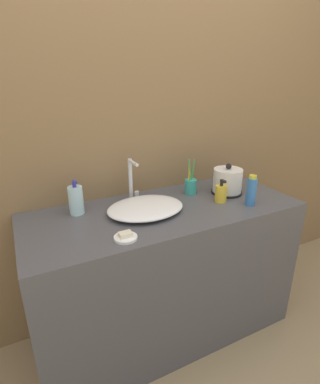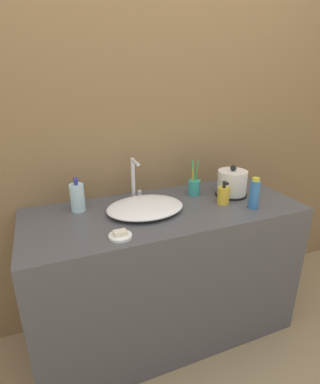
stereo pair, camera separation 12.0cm
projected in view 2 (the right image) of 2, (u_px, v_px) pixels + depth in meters
ground_plane at (186, 366)px, 1.61m from camera, size 12.00×12.00×0.00m
wall_back at (145, 107)px, 1.66m from camera, size 6.00×0.04×2.60m
vanity_counter at (165, 273)px, 1.72m from camera, size 1.45×0.58×0.81m
sink_basin at (145, 207)px, 1.53m from camera, size 0.40×0.31×0.05m
faucet at (134, 178)px, 1.66m from camera, size 0.06×0.11×0.23m
electric_kettle at (232, 184)px, 1.72m from camera, size 0.18×0.18×0.18m
toothbrush_cup at (194, 187)px, 1.74m from camera, size 0.07×0.07×0.21m
lotion_bottle at (223, 195)px, 1.62m from camera, size 0.06×0.06×0.13m
shampoo_bottle at (77, 197)px, 1.52m from camera, size 0.07×0.07×0.18m
mouthwash_bottle at (254, 194)px, 1.55m from camera, size 0.05×0.05×0.17m
soap_dish at (120, 235)px, 1.29m from camera, size 0.10×0.10×0.03m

